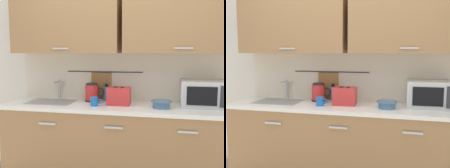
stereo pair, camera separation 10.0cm
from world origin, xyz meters
TOP-DOWN VIEW (x-y plane):
  - counter_unit at (-0.01, 0.30)m, footprint 2.53×0.64m
  - back_wall_assembly at (-0.00, 0.53)m, footprint 3.70×0.41m
  - sink_faucet at (-0.79, 0.53)m, footprint 0.09×0.17m
  - microwave at (0.86, 0.41)m, footprint 0.46×0.35m
  - electric_kettle at (-0.35, 0.45)m, footprint 0.23×0.16m
  - dish_soap_bottle at (-0.20, 0.54)m, footprint 0.06×0.06m
  - mug_near_sink at (-0.25, 0.20)m, footprint 0.12×0.08m
  - mixing_bowl at (0.44, 0.24)m, footprint 0.21×0.21m
  - toaster at (-0.01, 0.31)m, footprint 0.26×0.17m

SIDE VIEW (x-z plane):
  - counter_unit at x=-0.01m, z-range 0.01..0.91m
  - mixing_bowl at x=0.44m, z-range 0.91..0.98m
  - mug_near_sink at x=-0.25m, z-range 0.90..1.00m
  - dish_soap_bottle at x=-0.20m, z-range 0.89..1.08m
  - toaster at x=-0.01m, z-range 0.90..1.09m
  - electric_kettle at x=-0.35m, z-range 0.90..1.11m
  - microwave at x=0.86m, z-range 0.90..1.17m
  - sink_faucet at x=-0.79m, z-range 0.93..1.15m
  - back_wall_assembly at x=0.00m, z-range 0.27..2.77m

